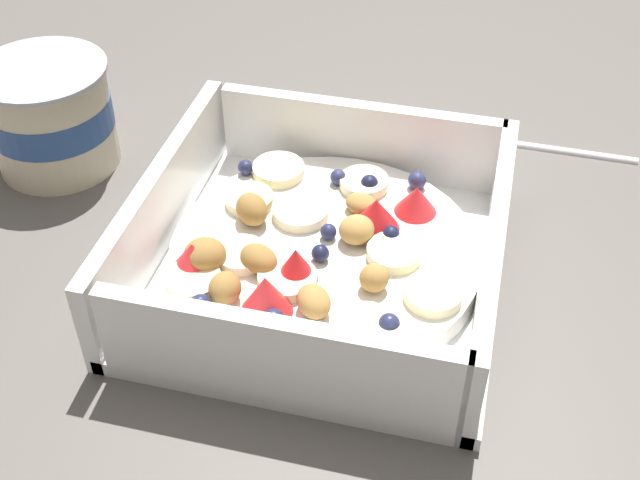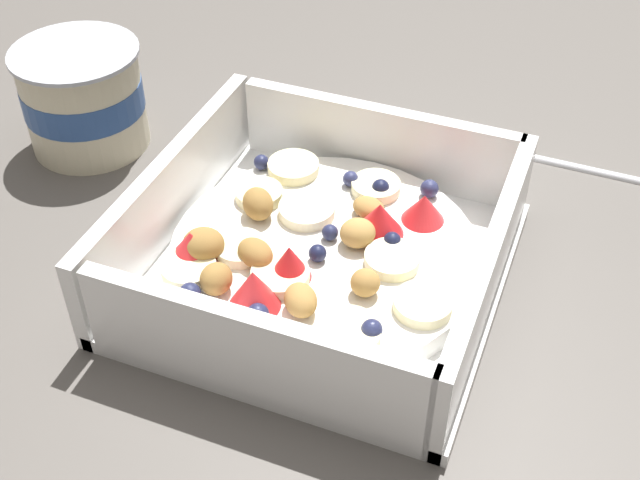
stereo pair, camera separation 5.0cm
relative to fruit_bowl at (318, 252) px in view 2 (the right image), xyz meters
name	(u,v)px [view 2 (the right image)]	position (x,y,z in m)	size (l,w,h in m)	color
ground_plane	(318,289)	(-0.01, 0.00, -0.02)	(2.40, 2.40, 0.00)	#56514C
fruit_bowl	(318,252)	(0.00, 0.00, 0.00)	(0.21, 0.21, 0.06)	white
spoon	(501,147)	(0.18, -0.08, -0.02)	(0.03, 0.17, 0.01)	silver
yogurt_cup	(83,98)	(0.08, 0.21, 0.02)	(0.09, 0.09, 0.08)	beige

